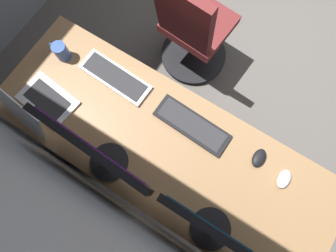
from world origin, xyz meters
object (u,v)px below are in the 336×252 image
object	(u,v)px
mouse_main	(259,158)
mouse_spare	(284,179)
drawer_pedestal	(111,127)
coffee_mug	(61,51)
keyboard_spare	(115,77)
monitor_secondary	(220,235)
laptop_leftmost	(37,105)
monitor_primary	(97,154)
office_chair	(193,31)
keyboard_main	(192,125)

from	to	relation	value
mouse_main	mouse_spare	distance (m)	0.16
drawer_pedestal	coffee_mug	world-z (taller)	coffee_mug
keyboard_spare	monitor_secondary	bearing A→B (deg)	154.50
monitor_secondary	laptop_leftmost	world-z (taller)	monitor_secondary
mouse_main	monitor_secondary	bearing A→B (deg)	84.61
monitor_primary	office_chair	bearing A→B (deg)	-84.32
drawer_pedestal	mouse_main	bearing A→B (deg)	-165.37
mouse_spare	laptop_leftmost	bearing A→B (deg)	15.39
keyboard_main	mouse_main	xyz separation A→B (m)	(-0.38, -0.03, 0.01)
office_chair	laptop_leftmost	bearing A→B (deg)	69.61
office_chair	coffee_mug	bearing A→B (deg)	56.58
monitor_primary	laptop_leftmost	size ratio (longest dim) A/B	1.70
drawer_pedestal	keyboard_spare	xyz separation A→B (m)	(0.02, -0.21, 0.39)
monitor_primary	monitor_secondary	distance (m)	0.60
keyboard_main	office_chair	xyz separation A→B (m)	(0.37, -0.68, -0.28)
mouse_spare	coffee_mug	world-z (taller)	coffee_mug
monitor_primary	monitor_secondary	world-z (taller)	monitor_primary
office_chair	drawer_pedestal	bearing A→B (deg)	82.12
keyboard_main	mouse_main	bearing A→B (deg)	-175.36
monitor_secondary	coffee_mug	xyz separation A→B (m)	(1.18, -0.36, -0.19)
laptop_leftmost	keyboard_spare	bearing A→B (deg)	-123.79
mouse_main	drawer_pedestal	bearing A→B (deg)	14.63
keyboard_spare	coffee_mug	size ratio (longest dim) A/B	3.59
monitor_primary	monitor_secondary	size ratio (longest dim) A/B	1.00
drawer_pedestal	laptop_leftmost	world-z (taller)	laptop_leftmost
laptop_leftmost	coffee_mug	distance (m)	0.33
monitor_secondary	keyboard_spare	world-z (taller)	monitor_secondary
monitor_primary	coffee_mug	bearing A→B (deg)	-31.95
keyboard_spare	mouse_spare	xyz separation A→B (m)	(-1.05, 0.01, 0.01)
monitor_secondary	office_chair	distance (m)	1.39
laptop_leftmost	monitor_primary	bearing A→B (deg)	175.13
monitor_secondary	keyboard_main	xyz separation A→B (m)	(0.34, -0.40, -0.24)
monitor_primary	mouse_main	xyz separation A→B (m)	(-0.64, -0.42, -0.24)
drawer_pedestal	keyboard_spare	world-z (taller)	keyboard_spare
laptop_leftmost	office_chair	xyz separation A→B (m)	(-0.38, -1.03, -0.32)
mouse_main	coffee_mug	bearing A→B (deg)	3.06
monitor_secondary	mouse_main	bearing A→B (deg)	-95.39
keyboard_main	coffee_mug	size ratio (longest dim) A/B	3.59
office_chair	monitor_primary	bearing A→B (deg)	95.68
monitor_primary	keyboard_main	distance (m)	0.53
coffee_mug	keyboard_spare	bearing A→B (deg)	-172.33
monitor_primary	coffee_mug	xyz separation A→B (m)	(0.58, -0.36, -0.20)
keyboard_spare	mouse_main	bearing A→B (deg)	-178.65
mouse_spare	coffee_mug	distance (m)	1.38
monitor_secondary	coffee_mug	size ratio (longest dim) A/B	4.79
mouse_spare	office_chair	distance (m)	1.17
monitor_primary	monitor_secondary	xyz separation A→B (m)	(-0.60, 0.00, -0.01)
keyboard_main	monitor_secondary	bearing A→B (deg)	130.89
drawer_pedestal	mouse_spare	size ratio (longest dim) A/B	6.68
mouse_spare	office_chair	xyz separation A→B (m)	(0.91, -0.67, -0.29)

